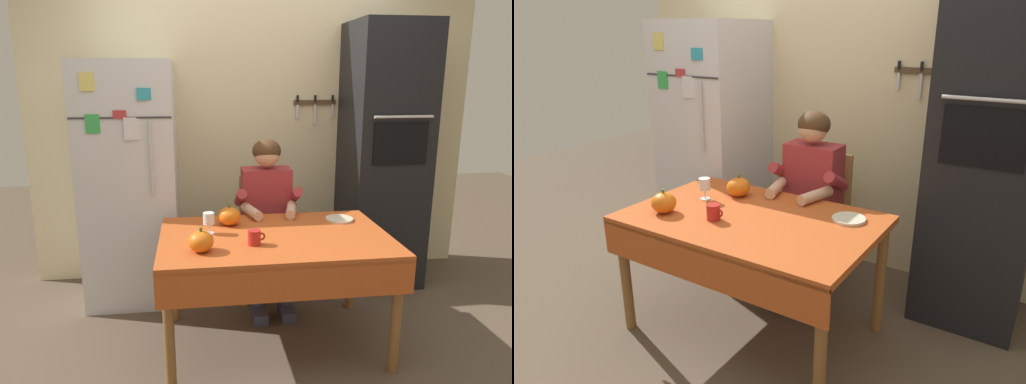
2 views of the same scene
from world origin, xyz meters
TOP-DOWN VIEW (x-y plane):
  - ground_plane at (0.00, 0.00)m, footprint 10.00×10.00m
  - back_wall_assembly at (0.05, 1.35)m, footprint 3.70×0.13m
  - refrigerator at (-0.95, 0.96)m, footprint 0.68×0.71m
  - wall_oven at (1.05, 1.00)m, footprint 0.60×0.64m
  - dining_table at (0.00, 0.08)m, footprint 1.40×0.90m
  - chair_behind_person at (0.05, 0.87)m, footprint 0.40×0.40m
  - seated_person at (0.05, 0.68)m, footprint 0.47×0.55m
  - coffee_mug at (-0.15, -0.05)m, footprint 0.10×0.08m
  - wine_glass at (-0.40, 0.18)m, footprint 0.07×0.07m
  - pumpkin_large at (-0.45, -0.12)m, footprint 0.14×0.14m
  - pumpkin_medium at (-0.26, 0.33)m, footprint 0.15×0.15m
  - serving_tray at (0.48, 0.34)m, footprint 0.19×0.19m

SIDE VIEW (x-z plane):
  - ground_plane at x=0.00m, z-range 0.00..0.00m
  - chair_behind_person at x=0.05m, z-range 0.05..0.98m
  - dining_table at x=0.00m, z-range 0.29..1.03m
  - seated_person at x=0.05m, z-range 0.11..1.36m
  - serving_tray at x=0.48m, z-range 0.74..0.76m
  - coffee_mug at x=-0.15m, z-range 0.74..0.83m
  - pumpkin_large at x=-0.45m, z-range 0.73..0.87m
  - pumpkin_medium at x=-0.26m, z-range 0.73..0.87m
  - wine_glass at x=-0.40m, z-range 0.76..0.90m
  - refrigerator at x=-0.95m, z-range 0.00..1.80m
  - wall_oven at x=1.05m, z-range 0.00..2.10m
  - back_wall_assembly at x=0.05m, z-range 0.00..2.60m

